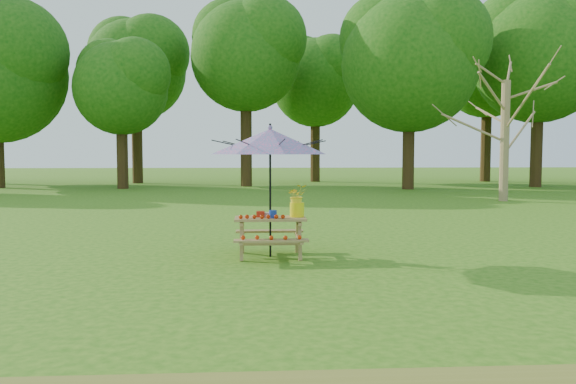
{
  "coord_description": "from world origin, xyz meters",
  "views": [
    {
      "loc": [
        -3.68,
        -6.6,
        1.76
      ],
      "look_at": [
        -3.12,
        2.83,
        1.1
      ],
      "focal_mm": 35.0,
      "sensor_mm": 36.0,
      "label": 1
    }
  ],
  "objects": [
    {
      "name": "bare_tree",
      "position": [
        5.4,
        13.37,
        6.17
      ],
      "size": [
        6.72,
        6.72,
        10.15
      ],
      "color": "#856148",
      "rests_on": "ground"
    },
    {
      "name": "ground",
      "position": [
        0.0,
        0.0,
        0.0
      ],
      "size": [
        120.0,
        120.0,
        0.0
      ],
      "primitive_type": "plane",
      "color": "#2B6513",
      "rests_on": "ground"
    },
    {
      "name": "picnic_table",
      "position": [
        -3.42,
        2.82,
        0.33
      ],
      "size": [
        1.2,
        1.32,
        0.67
      ],
      "color": "#9B7746",
      "rests_on": "ground"
    },
    {
      "name": "flower_bucket",
      "position": [
        -2.97,
        2.89,
        0.97
      ],
      "size": [
        0.38,
        0.35,
        0.55
      ],
      "color": "#FFED0D",
      "rests_on": "picnic_table"
    },
    {
      "name": "patio_umbrella",
      "position": [
        -3.42,
        2.83,
        1.95
      ],
      "size": [
        2.34,
        2.34,
        2.25
      ],
      "color": "black",
      "rests_on": "ground"
    },
    {
      "name": "treeline",
      "position": [
        0.0,
        22.0,
        8.0
      ],
      "size": [
        60.0,
        12.0,
        16.0
      ],
      "primitive_type": null,
      "color": "#11510D",
      "rests_on": "ground"
    },
    {
      "name": "tomatoes_row",
      "position": [
        -3.57,
        2.65,
        0.71
      ],
      "size": [
        0.77,
        0.13,
        0.07
      ],
      "primitive_type": null,
      "color": "red",
      "rests_on": "picnic_table"
    },
    {
      "name": "produce_bins",
      "position": [
        -3.47,
        2.85,
        0.72
      ],
      "size": [
        0.34,
        0.36,
        0.13
      ],
      "color": "red",
      "rests_on": "picnic_table"
    }
  ]
}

